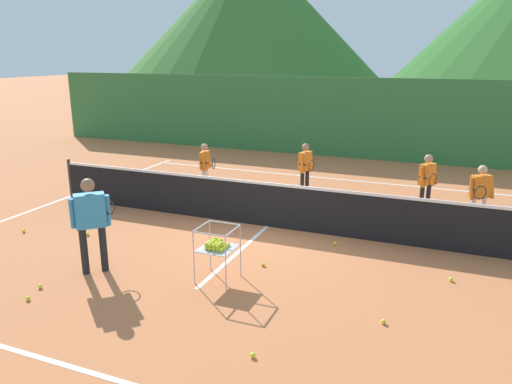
{
  "coord_description": "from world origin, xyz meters",
  "views": [
    {
      "loc": [
        3.5,
        -9.24,
        3.57
      ],
      "look_at": [
        0.2,
        -1.15,
        1.09
      ],
      "focal_mm": 34.36,
      "sensor_mm": 36.0,
      "label": 1
    }
  ],
  "objects_px": {
    "student_1": "(305,165)",
    "tennis_ball_10": "(253,355)",
    "tennis_ball_4": "(263,264)",
    "tennis_ball_8": "(88,234)",
    "ball_cart": "(217,245)",
    "tennis_ball_1": "(40,286)",
    "tennis_ball_2": "(451,279)",
    "student_0": "(205,163)",
    "tennis_ball_3": "(383,322)",
    "tennis_net": "(267,204)",
    "student_3": "(480,191)",
    "tennis_ball_7": "(335,243)",
    "tennis_ball_9": "(24,231)",
    "instructor": "(91,217)",
    "student_2": "(427,178)",
    "tennis_ball_5": "(28,298)"
  },
  "relations": [
    {
      "from": "instructor",
      "to": "tennis_ball_7",
      "type": "xyz_separation_m",
      "value": [
        3.48,
        2.7,
        -0.95
      ]
    },
    {
      "from": "tennis_ball_4",
      "to": "student_3",
      "type": "bearing_deg",
      "value": 45.48
    },
    {
      "from": "tennis_ball_4",
      "to": "tennis_ball_8",
      "type": "height_order",
      "value": "same"
    },
    {
      "from": "tennis_ball_1",
      "to": "tennis_ball_2",
      "type": "distance_m",
      "value": 6.57
    },
    {
      "from": "tennis_net",
      "to": "student_1",
      "type": "distance_m",
      "value": 2.57
    },
    {
      "from": "tennis_ball_1",
      "to": "tennis_ball_8",
      "type": "relative_size",
      "value": 1.0
    },
    {
      "from": "student_2",
      "to": "ball_cart",
      "type": "xyz_separation_m",
      "value": [
        -2.89,
        -4.97,
        -0.23
      ]
    },
    {
      "from": "tennis_ball_3",
      "to": "ball_cart",
      "type": "bearing_deg",
      "value": 172.11
    },
    {
      "from": "ball_cart",
      "to": "tennis_ball_8",
      "type": "height_order",
      "value": "ball_cart"
    },
    {
      "from": "ball_cart",
      "to": "tennis_ball_1",
      "type": "xyz_separation_m",
      "value": [
        -2.44,
        -1.34,
        -0.56
      ]
    },
    {
      "from": "student_0",
      "to": "tennis_ball_3",
      "type": "height_order",
      "value": "student_0"
    },
    {
      "from": "tennis_net",
      "to": "tennis_ball_2",
      "type": "bearing_deg",
      "value": -19.8
    },
    {
      "from": "instructor",
      "to": "student_0",
      "type": "xyz_separation_m",
      "value": [
        -0.57,
        5.07,
        -0.19
      ]
    },
    {
      "from": "tennis_ball_10",
      "to": "ball_cart",
      "type": "bearing_deg",
      "value": 127.63
    },
    {
      "from": "student_3",
      "to": "tennis_ball_4",
      "type": "relative_size",
      "value": 19.92
    },
    {
      "from": "tennis_ball_2",
      "to": "student_0",
      "type": "bearing_deg",
      "value": 152.54
    },
    {
      "from": "student_1",
      "to": "tennis_ball_10",
      "type": "bearing_deg",
      "value": -78.36
    },
    {
      "from": "student_0",
      "to": "tennis_net",
      "type": "bearing_deg",
      "value": -37.22
    },
    {
      "from": "tennis_net",
      "to": "instructor",
      "type": "xyz_separation_m",
      "value": [
        -1.89,
        -3.2,
        0.48
      ]
    },
    {
      "from": "student_1",
      "to": "student_3",
      "type": "bearing_deg",
      "value": -13.11
    },
    {
      "from": "student_2",
      "to": "tennis_ball_5",
      "type": "relative_size",
      "value": 20.13
    },
    {
      "from": "instructor",
      "to": "tennis_ball_9",
      "type": "xyz_separation_m",
      "value": [
        -2.64,
        0.95,
        -0.95
      ]
    },
    {
      "from": "tennis_net",
      "to": "tennis_ball_5",
      "type": "bearing_deg",
      "value": -116.11
    },
    {
      "from": "instructor",
      "to": "student_0",
      "type": "bearing_deg",
      "value": 96.42
    },
    {
      "from": "student_3",
      "to": "tennis_ball_3",
      "type": "height_order",
      "value": "student_3"
    },
    {
      "from": "instructor",
      "to": "tennis_ball_10",
      "type": "height_order",
      "value": "instructor"
    },
    {
      "from": "tennis_ball_1",
      "to": "tennis_ball_8",
      "type": "xyz_separation_m",
      "value": [
        -0.89,
        2.14,
        0.0
      ]
    },
    {
      "from": "tennis_ball_4",
      "to": "tennis_ball_9",
      "type": "distance_m",
      "value": 5.2
    },
    {
      "from": "tennis_ball_3",
      "to": "student_1",
      "type": "bearing_deg",
      "value": 116.53
    },
    {
      "from": "tennis_ball_4",
      "to": "tennis_ball_8",
      "type": "bearing_deg",
      "value": 179.52
    },
    {
      "from": "student_0",
      "to": "tennis_ball_10",
      "type": "distance_m",
      "value": 7.51
    },
    {
      "from": "instructor",
      "to": "tennis_ball_2",
      "type": "bearing_deg",
      "value": 18.47
    },
    {
      "from": "tennis_net",
      "to": "tennis_ball_9",
      "type": "relative_size",
      "value": 156.63
    },
    {
      "from": "tennis_net",
      "to": "student_3",
      "type": "distance_m",
      "value": 4.44
    },
    {
      "from": "tennis_net",
      "to": "student_1",
      "type": "height_order",
      "value": "student_1"
    },
    {
      "from": "tennis_ball_2",
      "to": "tennis_ball_5",
      "type": "xyz_separation_m",
      "value": [
        -5.86,
        -3.07,
        0.0
      ]
    },
    {
      "from": "tennis_ball_4",
      "to": "tennis_ball_9",
      "type": "bearing_deg",
      "value": -176.47
    },
    {
      "from": "tennis_ball_9",
      "to": "tennis_ball_10",
      "type": "height_order",
      "value": "same"
    },
    {
      "from": "tennis_ball_7",
      "to": "student_0",
      "type": "bearing_deg",
      "value": 149.68
    },
    {
      "from": "student_2",
      "to": "tennis_ball_7",
      "type": "distance_m",
      "value": 3.23
    },
    {
      "from": "student_3",
      "to": "tennis_ball_10",
      "type": "relative_size",
      "value": 19.92
    },
    {
      "from": "student_1",
      "to": "tennis_ball_1",
      "type": "distance_m",
      "value": 7.04
    },
    {
      "from": "instructor",
      "to": "tennis_ball_1",
      "type": "bearing_deg",
      "value": -115.63
    },
    {
      "from": "tennis_ball_2",
      "to": "tennis_ball_4",
      "type": "xyz_separation_m",
      "value": [
        -3.04,
        -0.6,
        0.0
      ]
    },
    {
      "from": "instructor",
      "to": "tennis_ball_5",
      "type": "xyz_separation_m",
      "value": [
        -0.27,
        -1.2,
        -0.95
      ]
    },
    {
      "from": "tennis_ball_7",
      "to": "tennis_ball_8",
      "type": "bearing_deg",
      "value": -163.68
    },
    {
      "from": "student_1",
      "to": "tennis_ball_9",
      "type": "bearing_deg",
      "value": -133.8
    },
    {
      "from": "tennis_ball_9",
      "to": "tennis_ball_10",
      "type": "xyz_separation_m",
      "value": [
        6.04,
        -2.21,
        0.0
      ]
    },
    {
      "from": "student_0",
      "to": "student_3",
      "type": "xyz_separation_m",
      "value": [
        6.59,
        -0.27,
        0.02
      ]
    },
    {
      "from": "instructor",
      "to": "tennis_ball_3",
      "type": "distance_m",
      "value": 4.86
    }
  ]
}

